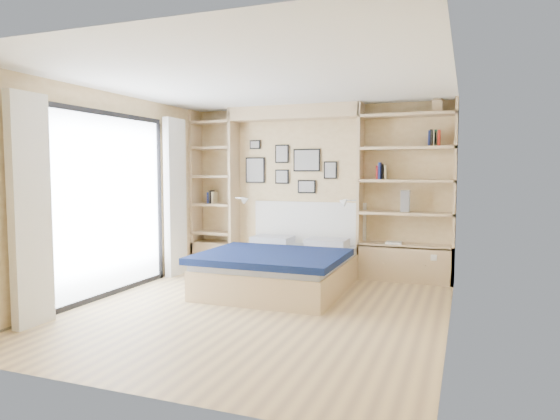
% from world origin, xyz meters
% --- Properties ---
extents(ground, '(4.50, 4.50, 0.00)m').
position_xyz_m(ground, '(0.00, 0.00, 0.00)').
color(ground, '#DBBA7D').
rests_on(ground, ground).
extents(room_shell, '(4.50, 4.50, 4.50)m').
position_xyz_m(room_shell, '(-0.39, 1.52, 1.08)').
color(room_shell, beige).
rests_on(room_shell, ground).
extents(bed, '(1.75, 2.29, 1.07)m').
position_xyz_m(bed, '(-0.11, 1.04, 0.28)').
color(bed, tan).
rests_on(bed, ground).
extents(photo_gallery, '(1.48, 0.02, 0.82)m').
position_xyz_m(photo_gallery, '(-0.45, 2.22, 1.60)').
color(photo_gallery, black).
rests_on(photo_gallery, ground).
extents(reading_lamps, '(1.92, 0.12, 0.15)m').
position_xyz_m(reading_lamps, '(-0.30, 2.00, 1.10)').
color(reading_lamps, silver).
rests_on(reading_lamps, ground).
extents(shelf_decor, '(3.58, 0.23, 2.03)m').
position_xyz_m(shelf_decor, '(1.11, 2.07, 1.69)').
color(shelf_decor, '#A51E1E').
rests_on(shelf_decor, ground).
extents(deck, '(3.20, 4.00, 0.05)m').
position_xyz_m(deck, '(-3.60, 0.00, 0.00)').
color(deck, '#6F6452').
rests_on(deck, ground).
extents(deck_chair, '(0.74, 0.91, 0.80)m').
position_xyz_m(deck_chair, '(-3.64, 1.03, 0.38)').
color(deck_chair, tan).
rests_on(deck_chair, ground).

